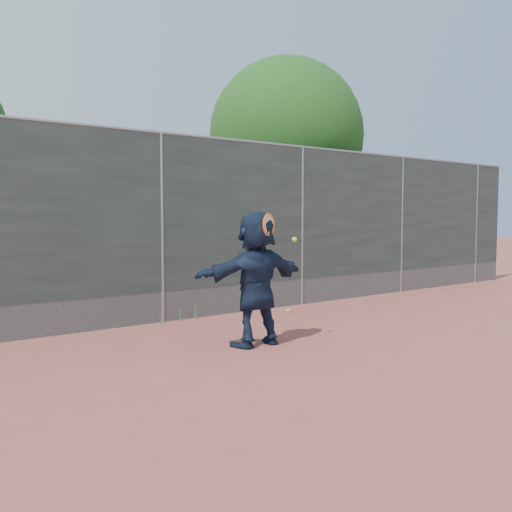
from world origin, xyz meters
TOP-DOWN VIEW (x-y plane):
  - ground at (0.00, 0.00)m, footprint 80.00×80.00m
  - player at (0.17, 1.28)m, footprint 1.65×0.57m
  - ball_ground at (2.18, 2.96)m, footprint 0.07×0.07m
  - fence at (-0.00, 3.50)m, footprint 20.00×0.06m
  - swing_action at (0.26, 1.08)m, footprint 0.63×0.15m
  - tree_right at (4.68, 5.75)m, footprint 3.78×3.60m
  - weed_clump at (0.29, 3.38)m, footprint 0.68×0.07m

SIDE VIEW (x-z plane):
  - ground at x=0.00m, z-range 0.00..0.00m
  - ball_ground at x=2.18m, z-range 0.00..0.07m
  - weed_clump at x=0.29m, z-range -0.02..0.28m
  - player at x=0.17m, z-range 0.00..1.76m
  - swing_action at x=0.26m, z-range 1.29..1.80m
  - fence at x=0.00m, z-range 0.07..3.09m
  - tree_right at x=4.68m, z-range 0.80..6.19m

